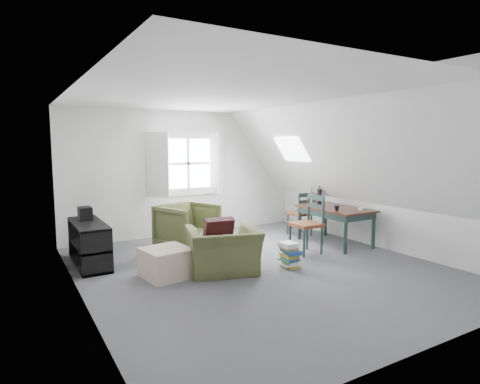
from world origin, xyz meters
TOP-DOWN VIEW (x-y plane):
  - floor at (0.00, 0.00)m, footprint 5.50×5.50m
  - ceiling at (0.00, 0.00)m, footprint 5.50×5.50m
  - wall_back at (0.00, 2.75)m, footprint 5.00×0.00m
  - wall_front at (0.00, -2.75)m, footprint 5.00×0.00m
  - wall_left at (-2.50, 0.00)m, footprint 0.00×5.50m
  - wall_right at (2.50, 0.00)m, footprint 0.00×5.50m
  - slope_left at (-1.55, 0.00)m, footprint 3.19×5.50m
  - slope_right at (1.55, 0.00)m, footprint 3.19×5.50m
  - dormer_window at (0.00, 2.68)m, footprint 1.71×0.35m
  - skylight at (1.55, 1.30)m, footprint 0.35×0.75m
  - armchair_near at (-0.58, 0.10)m, footprint 1.19×1.11m
  - armchair_far at (-0.51, 1.56)m, footprint 1.13×1.14m
  - throw_pillow at (-0.58, 0.25)m, footprint 0.45×0.30m
  - ottoman at (-1.35, 0.34)m, footprint 0.69×0.69m
  - dining_table at (1.98, 0.54)m, footprint 0.82×1.37m
  - demijohn at (1.83, 0.99)m, footprint 0.24×0.24m
  - vase_twigs at (2.08, 1.09)m, footprint 0.09×0.10m
  - cup at (1.73, 0.24)m, footprint 0.10×0.10m
  - paper_box at (2.18, 0.09)m, footprint 0.14×0.11m
  - dining_chair_far at (1.89, 1.41)m, footprint 0.42×0.42m
  - dining_chair_near at (1.15, 0.31)m, footprint 0.46×0.46m
  - media_shelf at (-2.16, 1.45)m, footprint 0.43×1.28m
  - electronics_box at (-2.16, 1.74)m, footprint 0.20×0.27m
  - magazine_stack at (0.40, -0.17)m, footprint 0.28×0.33m

SIDE VIEW (x-z plane):
  - floor at x=0.00m, z-range 0.00..0.00m
  - armchair_near at x=-0.58m, z-range -0.32..0.32m
  - armchair_far at x=-0.51m, z-range -0.41..0.41m
  - magazine_stack at x=0.40m, z-range 0.00..0.38m
  - ottoman at x=-1.35m, z-range 0.00..0.41m
  - media_shelf at x=-2.16m, z-range -0.03..0.63m
  - dining_chair_far at x=1.89m, z-range 0.02..0.91m
  - dining_chair_near at x=1.15m, z-range 0.02..1.01m
  - throw_pillow at x=-0.58m, z-range 0.34..0.79m
  - dining_table at x=1.98m, z-range 0.25..0.94m
  - cup at x=1.73m, z-range 0.64..0.73m
  - paper_box at x=2.18m, z-range 0.69..0.73m
  - electronics_box at x=-2.16m, z-range 0.64..0.86m
  - demijohn at x=1.83m, z-range 0.66..0.99m
  - vase_twigs at x=2.08m, z-range 0.50..1.18m
  - wall_back at x=0.00m, z-range -1.25..3.75m
  - wall_front at x=0.00m, z-range -1.25..3.75m
  - wall_left at x=-2.50m, z-range -1.50..4.00m
  - wall_right at x=2.50m, z-range -1.50..4.00m
  - dormer_window at x=0.00m, z-range 0.80..2.10m
  - skylight at x=1.55m, z-range 1.51..1.98m
  - slope_left at x=-1.55m, z-range -0.47..4.02m
  - slope_right at x=1.55m, z-range -0.47..4.02m
  - ceiling at x=0.00m, z-range 2.50..2.50m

